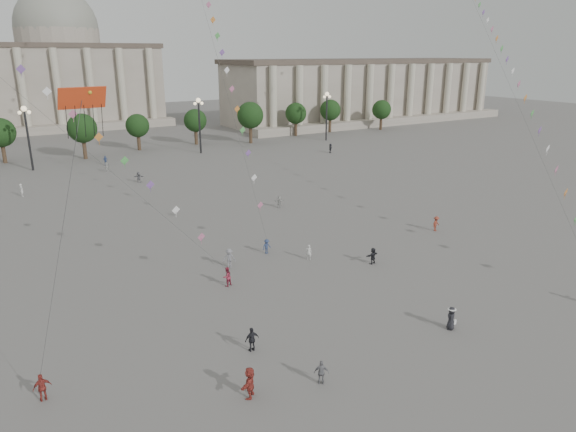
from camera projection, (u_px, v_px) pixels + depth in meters
ground at (374, 331)px, 36.31m from camera, size 360.00×360.00×0.00m
hall_east at (364, 91)px, 147.24m from camera, size 84.00×26.22×17.20m
hall_central at (63, 71)px, 137.49m from camera, size 48.30×34.30×35.50m
tree_row at (110, 126)px, 98.35m from camera, size 137.12×5.12×8.00m
lamp_post_mid_west at (26, 126)px, 83.86m from camera, size 2.00×0.90×10.65m
lamp_post_mid_east at (199, 115)px, 98.59m from camera, size 2.00×0.90×10.65m
lamp_post_far_east at (327, 107)px, 113.33m from camera, size 2.00×0.90×10.65m
person_crowd_0 at (105, 160)px, 89.81m from camera, size 1.07×0.73×1.68m
person_crowd_3 at (373, 256)px, 47.77m from camera, size 1.51×0.67×1.57m
person_crowd_4 at (107, 167)px, 84.75m from camera, size 1.37×1.40×1.60m
person_crowd_6 at (229, 258)px, 46.85m from camera, size 1.38×1.19×1.85m
person_crowd_7 at (279, 202)px, 65.16m from camera, size 1.49×0.97×1.54m
person_crowd_8 at (436, 224)px, 56.59m from camera, size 1.20×0.87×1.67m
person_crowd_9 at (330, 148)px, 100.95m from camera, size 1.54×1.59×1.81m
person_crowd_10 at (22, 190)px, 70.19m from camera, size 0.58×0.74×1.80m
person_crowd_12 at (139, 177)px, 77.81m from camera, size 1.56×1.21×1.65m
person_crowd_13 at (309, 252)px, 48.73m from camera, size 0.65×0.62×1.51m
tourist_0 at (42, 387)px, 28.88m from camera, size 1.03×0.49×1.70m
tourist_1 at (252, 339)px, 33.71m from camera, size 1.00×0.43×1.70m
tourist_2 at (250, 382)px, 29.15m from camera, size 1.63×1.66×1.90m
tourist_3 at (321, 372)px, 30.38m from camera, size 0.95×0.81×1.53m
kite_flyer_0 at (227, 277)px, 43.19m from camera, size 0.98×0.86×1.69m
kite_flyer_1 at (267, 246)px, 50.22m from camera, size 1.04×0.70×1.48m
hat_person at (451, 318)px, 36.39m from camera, size 0.98×0.97×1.71m
dragon_kite at (83, 115)px, 24.26m from camera, size 2.94×1.51×16.02m
kite_train_east at (499, 48)px, 65.23m from camera, size 36.16×48.85×70.52m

